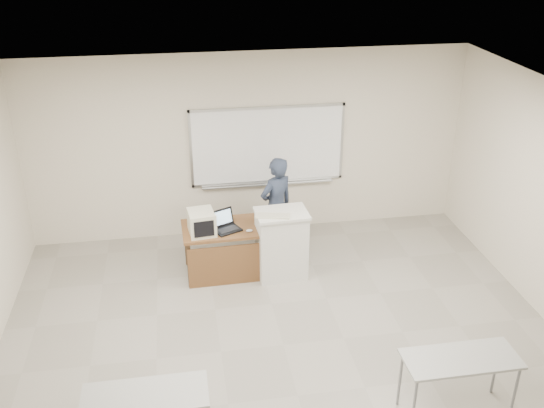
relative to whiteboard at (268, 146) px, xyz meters
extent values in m
cube|color=gray|center=(-0.30, -3.97, -1.49)|extent=(7.00, 8.00, 0.01)
cube|color=white|center=(0.00, 0.00, 0.02)|extent=(2.40, 0.03, 1.20)
cube|color=#B7BABC|center=(0.00, 0.00, 0.64)|extent=(2.48, 0.04, 0.04)
cube|color=#B7BABC|center=(0.00, 0.00, -0.60)|extent=(2.48, 0.04, 0.04)
cube|color=#B7BABC|center=(-1.22, 0.00, 0.02)|extent=(0.04, 0.04, 1.28)
cube|color=#B7BABC|center=(1.22, 0.00, 0.02)|extent=(0.04, 0.04, 1.28)
cube|color=#B7BABC|center=(0.00, -0.05, -0.64)|extent=(2.16, 0.07, 0.02)
cube|color=gray|center=(-1.90, -4.47, -0.77)|extent=(1.20, 0.50, 0.03)
cylinder|color=slate|center=(-1.35, -4.27, -1.13)|extent=(0.03, 0.03, 0.70)
cube|color=gray|center=(1.30, -4.47, -0.77)|extent=(1.20, 0.50, 0.03)
cylinder|color=slate|center=(0.75, -4.67, -1.13)|extent=(0.03, 0.03, 0.70)
cylinder|color=slate|center=(1.85, -4.67, -1.13)|extent=(0.03, 0.03, 0.70)
cylinder|color=slate|center=(0.75, -4.27, -1.13)|extent=(0.03, 0.03, 0.70)
cylinder|color=slate|center=(1.85, -4.27, -1.13)|extent=(0.03, 0.03, 0.70)
cube|color=#5D301A|center=(-0.70, -1.25, -0.75)|extent=(1.49, 0.75, 0.04)
cube|color=#5D301A|center=(-0.70, -1.60, -1.17)|extent=(1.42, 0.03, 0.63)
cylinder|color=#3E2A19|center=(-1.39, -1.56, -1.13)|extent=(0.06, 0.06, 0.71)
cylinder|color=#3E2A19|center=(-0.01, -1.56, -1.13)|extent=(0.06, 0.06, 0.71)
cylinder|color=#3E2A19|center=(-1.39, -0.94, -1.13)|extent=(0.06, 0.06, 0.71)
cylinder|color=#3E2A19|center=(-0.01, -0.94, -1.13)|extent=(0.06, 0.06, 0.71)
cube|color=silver|center=(-0.04, -1.47, -0.98)|extent=(0.69, 0.50, 0.99)
cube|color=silver|center=(-0.04, -1.47, -0.47)|extent=(0.73, 0.54, 0.04)
cube|color=beige|center=(-1.17, -1.35, -0.56)|extent=(0.35, 0.37, 0.33)
cube|color=beige|center=(-1.17, -1.55, -0.56)|extent=(0.37, 0.04, 0.35)
cube|color=black|center=(-1.17, -1.58, -0.56)|extent=(0.28, 0.01, 0.24)
cube|color=black|center=(-0.80, -1.37, -0.72)|extent=(0.36, 0.26, 0.02)
cube|color=black|center=(-0.80, -1.38, -0.71)|extent=(0.29, 0.15, 0.01)
cube|color=black|center=(-0.80, -1.20, -0.59)|extent=(0.36, 0.08, 0.24)
cube|color=#89AAC5|center=(-0.80, -1.21, -0.59)|extent=(0.30, 0.05, 0.19)
ellipsoid|color=silver|center=(-0.50, -1.45, -0.71)|extent=(0.11, 0.09, 0.04)
cube|color=beige|center=(-0.19, -1.59, -0.44)|extent=(0.50, 0.27, 0.03)
imported|color=black|center=(0.00, -0.81, -0.68)|extent=(0.70, 0.61, 1.60)
camera|label=1|loc=(-1.43, -8.99, 3.38)|focal=40.00mm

